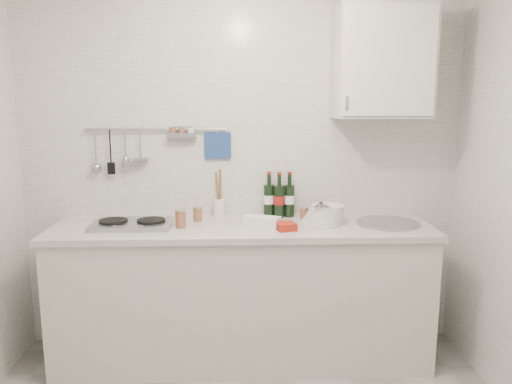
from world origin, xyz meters
TOP-DOWN VIEW (x-y plane):
  - back_wall at (0.00, 1.40)m, footprint 3.00×0.02m
  - counter at (0.01, 1.10)m, footprint 2.44×0.64m
  - wall_rail at (-0.60, 1.37)m, footprint 0.98×0.09m
  - wall_cabinet at (0.90, 1.22)m, footprint 0.60×0.38m
  - plate_stack_hob at (-0.71, 1.14)m, footprint 0.28×0.28m
  - plate_stack_sink at (0.54, 1.12)m, footprint 0.29×0.27m
  - wine_bottles at (0.26, 1.33)m, footprint 0.21×0.10m
  - butter_dish at (0.13, 1.05)m, footprint 0.25×0.19m
  - strawberry_punnet at (0.27, 0.97)m, footprint 0.14×0.14m
  - utensil_crock at (-0.16, 1.35)m, footprint 0.08×0.08m
  - jar_a at (-0.29, 1.23)m, footprint 0.06×0.06m
  - jar_b at (0.56, 1.30)m, footprint 0.06×0.06m
  - jar_c at (0.42, 1.26)m, footprint 0.06×0.06m
  - jar_d at (-0.39, 1.06)m, footprint 0.07×0.07m

SIDE VIEW (x-z plane):
  - counter at x=0.01m, z-range -0.05..0.92m
  - plate_stack_hob at x=-0.71m, z-range 0.92..0.94m
  - strawberry_punnet at x=0.27m, z-range 0.92..0.97m
  - butter_dish at x=0.13m, z-range 0.92..0.99m
  - jar_b at x=0.56m, z-range 0.92..1.00m
  - jar_c at x=0.42m, z-range 0.92..1.00m
  - jar_a at x=-0.29m, z-range 0.92..1.01m
  - plate_stack_sink at x=0.54m, z-range 0.91..1.04m
  - jar_d at x=-0.39m, z-range 0.92..1.04m
  - utensil_crock at x=-0.16m, z-range 0.83..1.16m
  - wine_bottles at x=0.26m, z-range 0.92..1.23m
  - back_wall at x=0.00m, z-range 0.00..2.50m
  - wall_rail at x=-0.60m, z-range 1.26..1.60m
  - wall_cabinet at x=0.90m, z-range 1.60..2.30m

